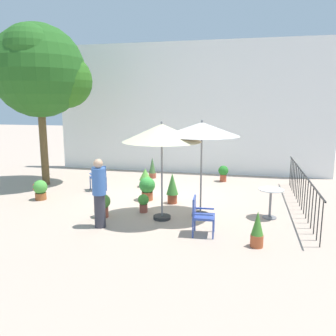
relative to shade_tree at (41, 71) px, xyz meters
The scene contains 19 objects.
ground_plane 6.09m from the shade_tree, 12.07° to the right, with size 60.00×60.00×0.00m, color tan.
villa_facade 5.77m from the shade_tree, 36.23° to the left, with size 11.30×0.30×5.28m, color white.
terrace_railing 9.11m from the shade_tree, ahead, with size 0.03×5.82×1.01m.
shade_tree is the anchor object (origin of this frame).
patio_umbrella_0 5.88m from the shade_tree, 29.10° to the right, with size 1.94×1.94×2.46m.
patio_umbrella_1 6.49m from the shade_tree, 21.68° to the right, with size 1.88×1.88×2.48m.
cafe_table_0 8.54m from the shade_tree, 15.16° to the right, with size 0.64×0.64×0.76m.
patio_chair_0 4.09m from the shade_tree, 10.94° to the right, with size 0.65×0.64×0.84m.
patio_chair_1 7.76m from the shade_tree, 30.79° to the right, with size 0.50×0.50×0.86m.
potted_plant_0 8.96m from the shade_tree, 28.84° to the right, with size 0.26×0.26×0.76m.
potted_plant_1 5.05m from the shade_tree, ahead, with size 0.42×0.42×0.66m.
potted_plant_2 6.09m from the shade_tree, 28.32° to the right, with size 0.29×0.29×0.49m.
potted_plant_3 6.11m from the shade_tree, 15.16° to the right, with size 0.35×0.35×0.90m.
potted_plant_4 5.75m from the shade_tree, 40.79° to the right, with size 0.38×0.37×0.61m.
potted_plant_5 7.33m from the shade_tree, 17.05° to the left, with size 0.37×0.37×0.60m.
potted_plant_6 5.52m from the shade_tree, 15.98° to the right, with size 0.48×0.48×0.70m.
potted_plant_7 5.25m from the shade_tree, 28.92° to the left, with size 0.28×0.28×0.81m.
potted_plant_8 4.16m from the shade_tree, 64.27° to the right, with size 0.42×0.42×0.60m.
standing_person 5.98m from the shade_tree, 44.98° to the right, with size 0.40×0.40×1.64m.
Camera 1 is at (2.38, -9.87, 2.91)m, focal length 36.99 mm.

